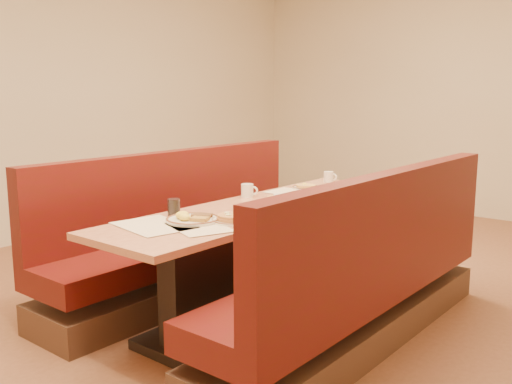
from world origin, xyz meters
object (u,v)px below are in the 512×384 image
Objects in this scene: coffee_mug_a at (281,202)px; coffee_mug_d at (329,177)px; pancake_plate at (233,219)px; soda_tumbler_near at (174,207)px; coffee_mug_c at (331,194)px; booth_left at (188,244)px; eggs_plate at (192,219)px; booth_right at (362,285)px; coffee_mug_b at (248,190)px; soda_tumbler_mid at (338,191)px; diner_table at (265,260)px.

coffee_mug_a is 1.19× the size of coffee_mug_d.
pancake_plate is 1.66m from coffee_mug_d.
soda_tumbler_near is at bearing -167.26° from pancake_plate.
soda_tumbler_near reaches higher than coffee_mug_c.
coffee_mug_d is at bearing 64.10° from booth_left.
eggs_plate is 0.22m from soda_tumbler_near.
booth_right is 1.11m from coffee_mug_b.
eggs_plate is at bearing -126.41° from coffee_mug_c.
coffee_mug_a is at bearing -50.73° from coffee_mug_b.
coffee_mug_a is 1.14× the size of coffee_mug_b.
coffee_mug_d is at bearing 130.20° from booth_right.
eggs_plate is at bearing -103.30° from soda_tumbler_mid.
coffee_mug_d is (-0.39, 1.17, -0.01)m from coffee_mug_a.
booth_left reaches higher than pancake_plate.
coffee_mug_c is (1.02, 0.36, 0.44)m from booth_left.
pancake_plate is 2.35× the size of soda_tumbler_mid.
booth_right is 22.11× the size of coffee_mug_d.
coffee_mug_c is at bearing -4.37° from coffee_mug_b.
booth_left is 1.17m from coffee_mug_c.
soda_tumbler_mid is at bearing 7.88° from coffee_mug_b.
coffee_mug_b is 1.05× the size of coffee_mug_d.
diner_table is 0.67m from pancake_plate.
booth_left is at bearing 180.00° from booth_right.
coffee_mug_b is at bearing 94.22° from soda_tumbler_near.
coffee_mug_d is 1.70m from soda_tumbler_near.
coffee_mug_c is at bearing 62.34° from soda_tumbler_near.
soda_tumbler_mid is (0.26, 0.49, 0.43)m from diner_table.
diner_table is at bearing -53.67° from coffee_mug_b.
soda_tumbler_mid is (-0.03, 0.13, -0.00)m from coffee_mug_c.
soda_tumbler_near is (-0.50, -0.96, -0.00)m from coffee_mug_c.
booth_left is at bearing -153.44° from soda_tumbler_mid.
diner_table is at bearing 88.81° from eggs_plate.
booth_left is 1.30m from coffee_mug_d.
booth_left is 22.11× the size of coffee_mug_d.
booth_right reaches higher than coffee_mug_c.
diner_table is 21.14× the size of coffee_mug_b.
eggs_plate is at bearing -13.69° from soda_tumbler_near.
eggs_plate is 3.03× the size of soda_tumbler_near.
coffee_mug_d is at bearing 126.93° from soda_tumbler_mid.
coffee_mug_c reaches higher than coffee_mug_a.
diner_table is 1.00× the size of booth_right.
coffee_mug_c reaches higher than pancake_plate.
coffee_mug_a is at bearing -21.39° from diner_table.
booth_left is 7.94× the size of eggs_plate.
pancake_plate is 1.84× the size of coffee_mug_a.
coffee_mug_d is (0.53, 1.10, 0.43)m from booth_left.
coffee_mug_d is at bearing 103.73° from coffee_mug_a.
coffee_mug_a is at bearing 52.12° from soda_tumbler_near.
pancake_plate reaches higher than diner_table.
booth_left is (-0.73, 0.00, -0.01)m from diner_table.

